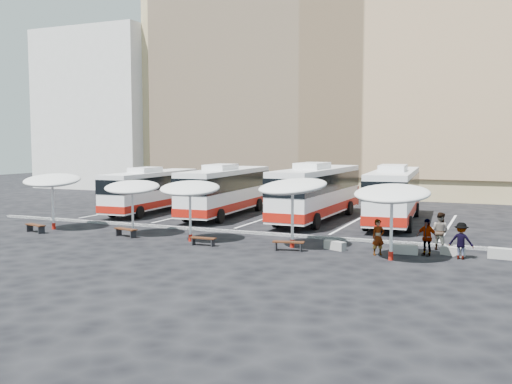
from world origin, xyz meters
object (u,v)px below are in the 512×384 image
at_px(bus_1, 226,189).
at_px(sunshade_3, 293,187).
at_px(bus_2, 317,191).
at_px(bus_0, 152,189).
at_px(conc_bench_3, 503,254).
at_px(sunshade_2, 190,189).
at_px(sunshade_4, 392,194).
at_px(wood_bench_3, 288,244).
at_px(conc_bench_1, 405,249).
at_px(passenger_0, 378,237).
at_px(passenger_2, 426,237).
at_px(wood_bench_1, 126,230).
at_px(conc_bench_2, 453,251).
at_px(wood_bench_0, 35,226).
at_px(conc_bench_0, 335,245).
at_px(passenger_3, 461,241).
at_px(sunshade_0, 52,181).
at_px(wood_bench_2, 203,239).
at_px(sunshade_1, 132,187).
at_px(passenger_1, 440,231).

relative_size(bus_1, sunshade_3, 2.59).
bearing_deg(bus_1, bus_2, -0.70).
relative_size(bus_0, conc_bench_3, 8.43).
bearing_deg(sunshade_3, sunshade_2, -175.62).
relative_size(sunshade_4, wood_bench_3, 2.23).
bearing_deg(bus_2, conc_bench_1, -51.74).
xyz_separation_m(bus_2, sunshade_4, (6.98, -11.35, 0.98)).
bearing_deg(passenger_0, sunshade_2, 144.40).
distance_m(bus_0, sunshade_2, 13.48).
relative_size(sunshade_2, passenger_2, 2.33).
distance_m(bus_0, wood_bench_1, 11.40).
bearing_deg(bus_1, conc_bench_3, -28.57).
xyz_separation_m(conc_bench_1, conc_bench_2, (2.12, 0.50, -0.03)).
distance_m(bus_0, conc_bench_3, 25.81).
distance_m(wood_bench_0, passenger_0, 19.78).
height_order(bus_0, wood_bench_3, bus_0).
xyz_separation_m(wood_bench_3, passenger_2, (6.30, 1.44, 0.51)).
bearing_deg(sunshade_3, conc_bench_3, 6.65).
bearing_deg(conc_bench_0, bus_1, 138.01).
distance_m(conc_bench_0, conc_bench_2, 5.49).
bearing_deg(wood_bench_3, sunshade_3, 97.75).
relative_size(conc_bench_1, passenger_3, 0.73).
bearing_deg(wood_bench_1, sunshade_4, -2.03).
height_order(sunshade_3, conc_bench_2, sunshade_3).
bearing_deg(wood_bench_0, conc_bench_0, 5.81).
bearing_deg(sunshade_0, conc_bench_0, 1.21).
bearing_deg(conc_bench_3, passenger_0, -165.88).
distance_m(conc_bench_0, conc_bench_3, 7.65).
height_order(wood_bench_3, conc_bench_2, wood_bench_3).
bearing_deg(conc_bench_1, bus_1, 146.19).
bearing_deg(sunshade_0, bus_1, 56.03).
height_order(sunshade_4, wood_bench_0, sunshade_4).
bearing_deg(bus_1, wood_bench_1, -98.46).
bearing_deg(sunshade_2, sunshade_4, -3.84).
relative_size(wood_bench_3, conc_bench_2, 1.47).
relative_size(sunshade_0, passenger_0, 2.64).
distance_m(wood_bench_2, passenger_2, 10.95).
relative_size(wood_bench_2, passenger_3, 0.83).
bearing_deg(conc_bench_1, bus_2, 127.20).
distance_m(bus_1, sunshade_1, 10.05).
relative_size(sunshade_3, passenger_0, 2.71).
relative_size(bus_1, conc_bench_3, 9.19).
bearing_deg(conc_bench_1, passenger_1, 50.70).
bearing_deg(passenger_1, sunshade_1, 30.15).
bearing_deg(bus_2, passenger_3, -43.95).
bearing_deg(wood_bench_2, wood_bench_1, 172.49).
bearing_deg(bus_2, wood_bench_2, -101.03).
bearing_deg(wood_bench_1, wood_bench_0, -171.63).
bearing_deg(sunshade_3, passenger_0, -2.92).
bearing_deg(bus_2, sunshade_0, -141.60).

